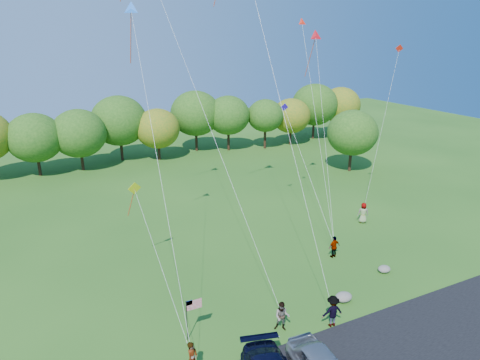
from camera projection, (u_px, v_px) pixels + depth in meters
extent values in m
plane|color=#245518|center=(267.00, 336.00, 23.61)|extent=(140.00, 140.00, 0.00)
cylinder|color=#3A2115|center=(43.00, 161.00, 52.12)|extent=(0.36, 0.36, 2.37)
ellipsoid|color=#1E4E14|center=(39.00, 138.00, 51.21)|extent=(5.09, 5.09, 4.58)
cylinder|color=#3A2115|center=(83.00, 161.00, 52.02)|extent=(0.36, 0.36, 2.51)
ellipsoid|color=#1E4E14|center=(80.00, 136.00, 51.02)|extent=(5.64, 5.64, 5.07)
cylinder|color=#3A2115|center=(119.00, 152.00, 55.87)|extent=(0.36, 0.36, 2.52)
ellipsoid|color=#1E4E14|center=(117.00, 127.00, 54.82)|extent=(6.10, 6.10, 5.49)
cylinder|color=#3A2115|center=(159.00, 151.00, 56.31)|extent=(0.36, 0.36, 2.39)
ellipsoid|color=#1E4E14|center=(157.00, 129.00, 55.34)|extent=(5.61, 5.61, 5.05)
cylinder|color=#3A2115|center=(194.00, 143.00, 59.56)|extent=(0.36, 0.36, 2.87)
ellipsoid|color=#35691A|center=(193.00, 122.00, 58.59)|extent=(4.86, 4.86, 4.37)
cylinder|color=#3A2115|center=(228.00, 140.00, 63.02)|extent=(0.36, 0.36, 2.21)
ellipsoid|color=#35691A|center=(228.00, 119.00, 62.03)|extent=(5.97, 5.97, 5.37)
cylinder|color=#3A2115|center=(261.00, 137.00, 63.38)|extent=(0.36, 0.36, 2.80)
ellipsoid|color=#1E4E14|center=(262.00, 112.00, 62.18)|extent=(7.11, 7.11, 6.40)
cylinder|color=#3A2115|center=(291.00, 135.00, 64.82)|extent=(0.36, 0.36, 2.59)
ellipsoid|color=#1E4E14|center=(292.00, 113.00, 63.72)|extent=(6.47, 6.47, 5.82)
cylinder|color=#3A2115|center=(308.00, 129.00, 69.82)|extent=(0.36, 0.36, 2.45)
ellipsoid|color=#35691A|center=(309.00, 107.00, 68.69)|extent=(7.07, 7.07, 6.36)
cylinder|color=#3A2115|center=(336.00, 127.00, 71.35)|extent=(0.36, 0.36, 2.37)
ellipsoid|color=#35691A|center=(338.00, 108.00, 70.35)|extent=(5.81, 5.81, 5.23)
cylinder|color=#3A2115|center=(350.00, 160.00, 51.84)|extent=(0.36, 0.36, 2.80)
ellipsoid|color=#1E4E14|center=(352.00, 133.00, 50.76)|extent=(6.00, 6.00, 5.40)
imported|color=#4C4C59|center=(192.00, 359.00, 20.70)|extent=(0.80, 0.79, 1.85)
imported|color=#4C4C59|center=(282.00, 316.00, 23.87)|extent=(1.09, 1.05, 1.77)
imported|color=#4C4C59|center=(333.00, 311.00, 24.19)|extent=(1.33, 0.89, 1.92)
imported|color=#4C4C59|center=(334.00, 247.00, 31.75)|extent=(1.03, 0.48, 1.71)
imported|color=#4C4C59|center=(363.00, 213.00, 37.62)|extent=(1.07, 0.94, 1.85)
cylinder|color=black|center=(187.00, 321.00, 22.95)|extent=(0.05, 0.05, 2.46)
cube|color=red|center=(194.00, 305.00, 22.85)|extent=(0.89, 0.59, 0.02)
cube|color=navy|center=(189.00, 303.00, 22.69)|extent=(0.35, 0.02, 0.28)
ellipsoid|color=gray|center=(344.00, 297.00, 26.67)|extent=(1.13, 0.88, 0.56)
ellipsoid|color=gray|center=(384.00, 269.00, 29.94)|extent=(0.92, 0.76, 0.48)
cone|color=blue|center=(131.00, 9.00, 25.38)|extent=(1.01, 0.72, 0.89)
cone|color=red|center=(302.00, 22.00, 31.41)|extent=(0.71, 0.37, 0.64)
cone|color=red|center=(316.00, 36.00, 37.72)|extent=(1.22, 0.69, 1.10)
cube|color=red|center=(399.00, 48.00, 35.03)|extent=(0.62, 0.27, 0.64)
cube|color=#CBD311|center=(134.00, 188.00, 27.83)|extent=(0.89, 0.21, 0.88)
cube|color=#2C11B3|center=(284.00, 107.00, 36.31)|extent=(0.71, 0.23, 0.69)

